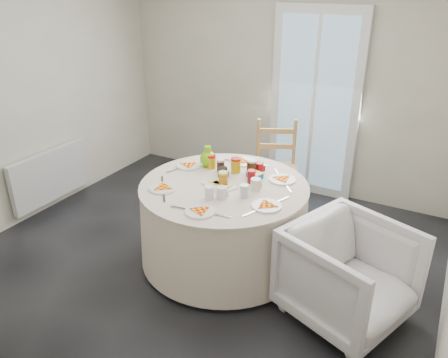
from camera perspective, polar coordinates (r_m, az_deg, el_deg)
The scene contains 14 objects.
floor at distance 3.99m, azimuth -4.11°, elevation -11.15°, with size 4.00×4.00×0.00m, color black.
wall_back at distance 5.12m, azimuth 7.81°, elevation 12.92°, with size 4.00×0.02×2.60m, color #BCB5A3.
wall_left at distance 4.76m, azimuth -25.72°, elevation 9.82°, with size 0.02×4.00×2.60m, color #BCB5A3.
glass_door at distance 5.01m, azimuth 11.74°, elevation 9.42°, with size 1.00×0.08×2.10m, color silver.
radiator at distance 5.11m, azimuth -21.68°, elevation 0.43°, with size 0.07×1.00×0.55m, color silver.
table at distance 3.86m, azimuth 0.00°, elevation -5.73°, with size 1.47×1.47×0.75m, color beige.
wooden_chair at distance 4.64m, azimuth 6.77°, elevation 0.88°, with size 0.45×0.43×1.00m, color #A8834F, non-canonical shape.
armchair at distance 3.37m, azimuth 16.01°, elevation -11.65°, with size 0.80×0.75×0.82m, color silver.
place_settings at distance 3.68m, azimuth 0.00°, elevation -0.42°, with size 1.25×1.25×0.02m, color white, non-canonical shape.
jar_cluster at distance 3.84m, azimuth 0.74°, elevation 1.53°, with size 0.52×0.26×0.15m, color #99571F, non-canonical shape.
butter_tub at distance 3.81m, azimuth 4.04°, elevation 0.68°, with size 0.13×0.10×0.05m, color #036FA8.
green_pitcher at distance 4.00m, azimuth -2.12°, elevation 3.27°, with size 0.15×0.15×0.19m, color #6EC00A, non-canonical shape.
cheese_platter at distance 3.65m, azimuth -0.65°, elevation -0.60°, with size 0.28×0.18×0.04m, color white, non-canonical shape.
mugs_glasses at distance 3.61m, azimuth 1.39°, elevation -0.20°, with size 0.63×0.63×0.12m, color gray, non-canonical shape.
Camera 1 is at (1.79, -2.69, 2.34)m, focal length 35.00 mm.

